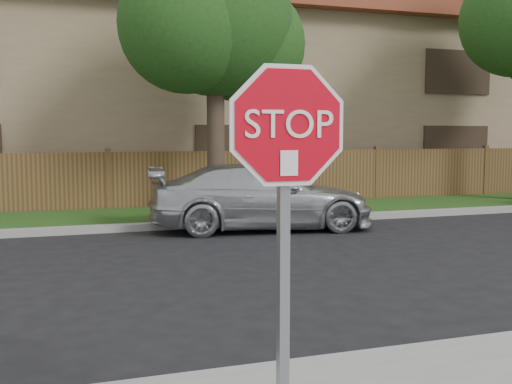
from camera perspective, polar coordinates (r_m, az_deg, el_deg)
name	(u,v)px	position (r m, az deg, el deg)	size (l,w,h in m)	color
ground	(216,379)	(5.39, -3.88, -17.39)	(90.00, 90.00, 0.00)	black
far_curb	(121,228)	(13.17, -12.71, -3.35)	(70.00, 0.30, 0.15)	gray
grass_strip	(114,218)	(14.80, -13.33, -2.44)	(70.00, 3.00, 0.12)	#1E4714
fence	(109,182)	(16.30, -13.87, 0.90)	(70.00, 0.12, 1.60)	#50331C
apartment_building	(94,92)	(21.89, -15.18, 9.19)	(35.20, 9.20, 7.20)	#8F7858
tree_mid	(217,18)	(15.11, -3.73, 16.21)	(4.80, 3.90, 7.35)	#382B21
stop_sign	(286,180)	(3.58, 2.91, 1.19)	(1.01, 0.13, 2.55)	gray
sedan_right	(261,197)	(13.08, 0.51, -0.48)	(1.99, 4.88, 1.42)	silver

